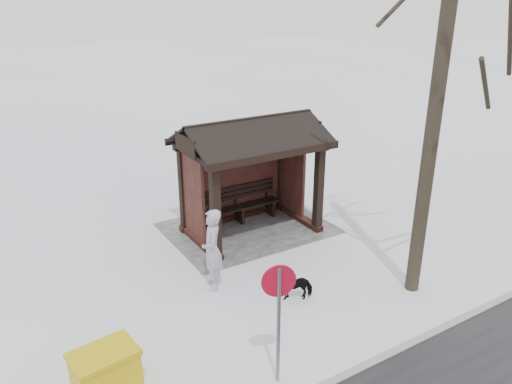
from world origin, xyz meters
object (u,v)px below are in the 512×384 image
(dog, at_px, (294,284))
(road_sign, at_px, (278,298))
(grit_bin, at_px, (106,371))
(pedestrian, at_px, (212,250))
(bus_shelter, at_px, (248,152))

(dog, xyz_separation_m, road_sign, (1.65, 1.82, 1.25))
(dog, xyz_separation_m, grit_bin, (4.09, 0.64, 0.08))
(pedestrian, bearing_deg, road_sign, 15.19)
(dog, distance_m, road_sign, 2.76)
(bus_shelter, distance_m, dog, 3.88)
(pedestrian, relative_size, dog, 2.47)
(road_sign, bearing_deg, pedestrian, -77.87)
(pedestrian, bearing_deg, grit_bin, -34.29)
(grit_bin, bearing_deg, dog, -178.16)
(dog, height_order, road_sign, road_sign)
(pedestrian, bearing_deg, dog, 68.55)
(bus_shelter, height_order, pedestrian, bus_shelter)
(dog, bearing_deg, grit_bin, -56.49)
(road_sign, bearing_deg, grit_bin, -6.61)
(bus_shelter, relative_size, road_sign, 1.68)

